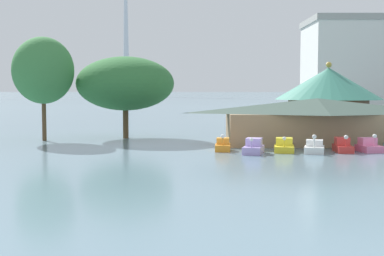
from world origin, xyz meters
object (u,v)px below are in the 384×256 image
object	(u,v)px
pedal_boat_white	(317,148)
shoreline_tree_mid	(128,84)
boathouse	(320,120)
green_roof_pavilion	(331,96)
pedal_boat_pink	(371,146)
pedal_boat_red	(345,146)
pedal_boat_orange	(225,146)
shoreline_tree_tall_left	(46,71)
pedal_boat_lavender	(256,148)
pedal_boat_yellow	(287,146)
background_building_block	(384,70)

from	to	relation	value
pedal_boat_white	shoreline_tree_mid	world-z (taller)	shoreline_tree_mid
boathouse	green_roof_pavilion	distance (m)	13.07
pedal_boat_white	pedal_boat_pink	bearing A→B (deg)	114.56
pedal_boat_pink	green_roof_pavilion	xyz separation A→B (m)	(1.09, 18.33, 4.10)
pedal_boat_red	boathouse	size ratio (longest dim) A/B	0.16
pedal_boat_white	pedal_boat_pink	xyz separation A→B (m)	(4.93, 0.90, 0.04)
pedal_boat_orange	green_roof_pavilion	xyz separation A→B (m)	(13.75, 17.57, 4.14)
pedal_boat_orange	pedal_boat_pink	size ratio (longest dim) A/B	1.00
pedal_boat_red	shoreline_tree_tall_left	bearing A→B (deg)	-105.18
pedal_boat_orange	shoreline_tree_mid	world-z (taller)	shoreline_tree_mid
pedal_boat_lavender	pedal_boat_red	size ratio (longest dim) A/B	0.98
pedal_boat_yellow	background_building_block	bearing A→B (deg)	160.86
green_roof_pavilion	pedal_boat_orange	bearing A→B (deg)	-128.04
pedal_boat_red	shoreline_tree_tall_left	xyz separation A→B (m)	(-28.78, 10.01, 6.90)
pedal_boat_lavender	shoreline_tree_mid	world-z (taller)	shoreline_tree_mid
boathouse	shoreline_tree_mid	bearing A→B (deg)	161.30
shoreline_tree_mid	pedal_boat_white	bearing A→B (deg)	-37.55
pedal_boat_orange	pedal_boat_yellow	bearing A→B (deg)	86.91
pedal_boat_white	shoreline_tree_mid	bearing A→B (deg)	-113.38
green_roof_pavilion	shoreline_tree_tall_left	distance (m)	33.28
pedal_boat_orange	pedal_boat_lavender	distance (m)	3.24
pedal_boat_lavender	pedal_boat_pink	size ratio (longest dim) A/B	1.17
pedal_boat_red	boathouse	xyz separation A→B (m)	(-0.84, 6.09, 1.89)
pedal_boat_lavender	background_building_block	world-z (taller)	background_building_block
pedal_boat_orange	green_roof_pavilion	world-z (taller)	green_roof_pavilion
pedal_boat_yellow	shoreline_tree_mid	distance (m)	20.75
pedal_boat_pink	shoreline_tree_mid	world-z (taller)	shoreline_tree_mid
green_roof_pavilion	background_building_block	xyz separation A→B (m)	(15.11, 24.92, 3.98)
pedal_boat_orange	pedal_boat_lavender	xyz separation A→B (m)	(2.47, -2.10, 0.06)
pedal_boat_lavender	shoreline_tree_mid	distance (m)	19.70
pedal_boat_orange	background_building_block	distance (m)	51.99
shoreline_tree_mid	shoreline_tree_tall_left	bearing A→B (deg)	-161.66
pedal_boat_lavender	boathouse	world-z (taller)	boathouse
green_roof_pavilion	shoreline_tree_mid	xyz separation A→B (m)	(-23.84, -5.54, 1.46)
green_roof_pavilion	shoreline_tree_mid	world-z (taller)	shoreline_tree_mid
pedal_boat_yellow	pedal_boat_pink	xyz separation A→B (m)	(7.35, -0.04, 0.02)
pedal_boat_yellow	boathouse	size ratio (longest dim) A/B	0.16
pedal_boat_lavender	shoreline_tree_mid	bearing A→B (deg)	-122.80
green_roof_pavilion	shoreline_tree_tall_left	size ratio (longest dim) A/B	1.17
pedal_boat_yellow	shoreline_tree_tall_left	distance (m)	26.61
pedal_boat_white	shoreline_tree_tall_left	size ratio (longest dim) A/B	0.25
pedal_boat_lavender	pedal_boat_white	size ratio (longest dim) A/B	1.10
green_roof_pavilion	background_building_block	world-z (taller)	background_building_block
pedal_boat_yellow	green_roof_pavilion	distance (m)	20.56
shoreline_tree_tall_left	pedal_boat_yellow	bearing A→B (deg)	-22.91
pedal_boat_orange	shoreline_tree_tall_left	distance (m)	21.72
shoreline_tree_tall_left	pedal_boat_orange	bearing A→B (deg)	-26.82
pedal_boat_lavender	shoreline_tree_tall_left	size ratio (longest dim) A/B	0.27
background_building_block	pedal_boat_lavender	bearing A→B (deg)	-120.62
boathouse	green_roof_pavilion	size ratio (longest dim) A/B	1.48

